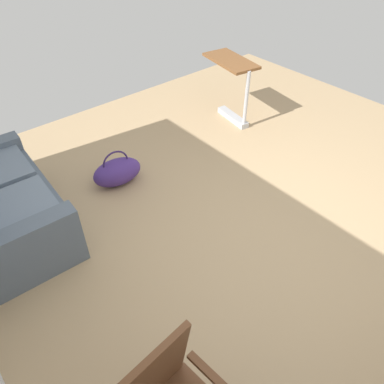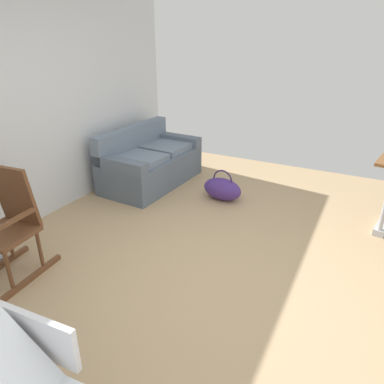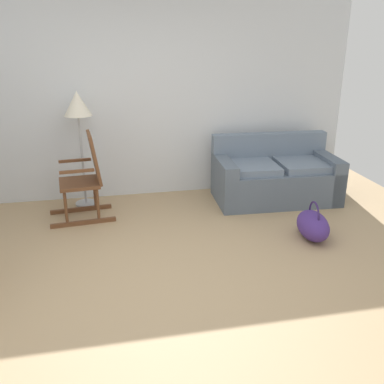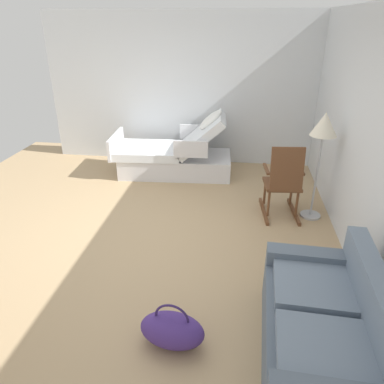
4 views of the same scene
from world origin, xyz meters
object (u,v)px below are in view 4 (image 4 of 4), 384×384
object	(u,v)px
hospital_bed	(175,156)
duffel_bag	(172,330)
floor_lamp	(323,132)
couch	(324,335)
rocking_chair	(283,183)

from	to	relation	value
hospital_bed	duffel_bag	xyz separation A→B (m)	(3.80, 0.65, -0.17)
floor_lamp	couch	bearing A→B (deg)	-7.15
hospital_bed	floor_lamp	bearing A→B (deg)	58.77
couch	duffel_bag	bearing A→B (deg)	-91.70
hospital_bed	couch	distance (m)	4.26
hospital_bed	floor_lamp	distance (m)	2.71
hospital_bed	duffel_bag	distance (m)	3.86
rocking_chair	duffel_bag	xyz separation A→B (m)	(2.44, -1.10, -0.35)
couch	floor_lamp	bearing A→B (deg)	172.85
rocking_chair	duffel_bag	size ratio (longest dim) A/B	1.76
rocking_chair	floor_lamp	xyz separation A→B (m)	(-0.04, 0.43, 0.72)
duffel_bag	floor_lamp	bearing A→B (deg)	148.28
floor_lamp	hospital_bed	bearing A→B (deg)	-121.23
couch	hospital_bed	bearing A→B (deg)	-154.03
floor_lamp	duffel_bag	world-z (taller)	floor_lamp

